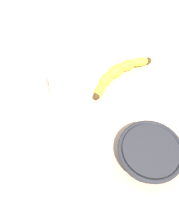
# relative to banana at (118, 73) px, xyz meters

# --- Properties ---
(wooden_tabletop) EXTENTS (1.20, 1.20, 0.03)m
(wooden_tabletop) POSITION_rel_banana_xyz_m (-0.06, -0.08, -0.03)
(wooden_tabletop) COLOR beige
(wooden_tabletop) RESTS_ON ground
(banana) EXTENTS (0.18, 0.20, 0.04)m
(banana) POSITION_rel_banana_xyz_m (0.00, 0.00, 0.00)
(banana) COLOR yellow
(banana) RESTS_ON wooden_tabletop
(smoothie_glass) EXTENTS (0.08, 0.08, 0.10)m
(smoothie_glass) POSITION_rel_banana_xyz_m (-0.24, -0.12, 0.03)
(smoothie_glass) COLOR silver
(smoothie_glass) RESTS_ON wooden_tabletop
(ceramic_bowl) EXTENTS (0.17, 0.17, 0.05)m
(ceramic_bowl) POSITION_rel_banana_xyz_m (0.10, -0.27, 0.01)
(ceramic_bowl) COLOR #2D2D33
(ceramic_bowl) RESTS_ON wooden_tabletop
(teaspoon) EXTENTS (0.11, 0.06, 0.01)m
(teaspoon) POSITION_rel_banana_xyz_m (-0.14, -0.26, -0.02)
(teaspoon) COLOR silver
(teaspoon) RESTS_ON wooden_tabletop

